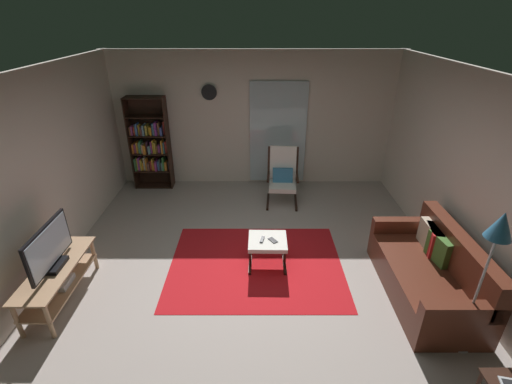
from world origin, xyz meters
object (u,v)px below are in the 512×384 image
Objects in this scene: tv_remote at (261,239)px; wall_clock at (208,92)px; ottoman at (266,244)px; cell_phone at (272,240)px; floor_lamp_by_sofa at (495,238)px; television at (48,249)px; tv_stand at (57,278)px; bookshelf_near_tv at (149,145)px; leather_sofa at (428,272)px; lounge_armchair at (281,174)px.

wall_clock is at bearing 122.79° from tv_remote.
cell_phone reaches higher than ottoman.
floor_lamp_by_sofa is (2.00, -1.37, 1.02)m from ottoman.
tv_remote is at bearing 15.07° from television.
tv_remote is at bearing 15.09° from tv_stand.
bookshelf_near_tv is 3.39m from tv_remote.
cell_phone is at bearing 14.02° from television.
floor_lamp_by_sofa is (4.22, -3.95, 0.50)m from bookshelf_near_tv.
wall_clock is (1.50, 3.40, 1.53)m from tv_stand.
lounge_armchair reaches higher than leather_sofa.
tv_stand is at bearing -165.06° from ottoman.
wall_clock is at bearing 6.91° from bookshelf_near_tv.
television is (0.00, 0.00, 0.42)m from tv_stand.
wall_clock reaches higher than tv_stand.
leather_sofa reaches higher than tv_stand.
tv_stand reaches higher than tv_remote.
floor_lamp_by_sofa is (0.02, -0.81, 1.05)m from leather_sofa.
leather_sofa is 1.33m from floor_lamp_by_sofa.
cell_phone is 2.54m from floor_lamp_by_sofa.
tv_remote is 0.09× the size of floor_lamp_by_sofa.
tv_stand is 4.71m from floor_lamp_by_sofa.
tv_stand is at bearing -151.38° from tv_remote.
cell_phone is at bearing 8.92° from tv_remote.
cell_phone is (2.60, 0.65, 0.10)m from tv_stand.
leather_sofa is (4.51, 0.11, -0.43)m from television.
leather_sofa reaches higher than tv_remote.
wall_clock reaches higher than leather_sofa.
leather_sofa is (4.20, -3.14, -0.55)m from bookshelf_near_tv.
lounge_armchair is 1.98m from tv_remote.
tv_remote is at bearing 140.45° from cell_phone.
television is 4.63m from floor_lamp_by_sofa.
cell_phone is at bearing 145.11° from floor_lamp_by_sofa.
wall_clock is (-1.10, 2.75, 1.43)m from cell_phone.
leather_sofa is (4.52, 0.12, -0.01)m from tv_stand.
cell_phone is at bearing 14.05° from tv_stand.
tv_stand is 4.52m from leather_sofa.
ottoman is 3.28m from wall_clock.
television is at bearing 38.16° from tv_stand.
bookshelf_near_tv is 2.65m from lounge_armchair.
floor_lamp_by_sofa is at bearing -8.73° from tv_stand.
tv_stand is 2.55m from tv_remote.
tv_stand reaches higher than ottoman.
tv_remote is 0.15m from cell_phone.
tv_remote is (2.14, -2.59, -0.44)m from bookshelf_near_tv.
tv_remote reaches higher than ottoman.
television is 2.57m from tv_remote.
television is at bearing -95.58° from bookshelf_near_tv.
ottoman is at bearing 125.57° from cell_phone.
wall_clock is at bearing 66.13° from tv_stand.
lounge_armchair reaches higher than ottoman.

